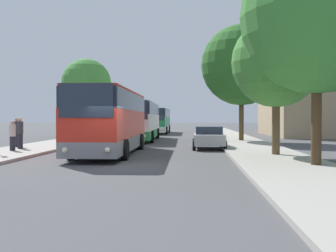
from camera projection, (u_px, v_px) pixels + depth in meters
name	position (u px, v px, depth m)	size (l,w,h in m)	color
ground_plane	(119.00, 165.00, 16.90)	(300.00, 300.00, 0.00)	#4C4C4F
sidewalk_right	(284.00, 164.00, 16.43)	(4.00, 120.00, 0.15)	#A39E93
bus_front	(111.00, 121.00, 21.84)	(3.02, 10.89, 3.50)	gray
bus_middle	(141.00, 120.00, 35.36)	(2.97, 12.11, 3.38)	#238942
bus_rear	(158.00, 120.00, 51.72)	(2.99, 11.80, 3.21)	silver
parked_car_right_near	(209.00, 137.00, 25.51)	(2.11, 4.12, 1.46)	#B7B7BC
pedestrian_waiting_near	(20.00, 133.00, 23.79)	(0.36, 0.36, 1.89)	#23232D
pedestrian_waiting_far	(17.00, 132.00, 25.18)	(0.36, 0.36, 1.89)	#23232D
pedestrian_walking_back	(12.00, 136.00, 22.34)	(0.36, 0.36, 1.71)	#23232D
tree_left_near	(88.00, 94.00, 41.71)	(5.16, 5.16, 7.05)	#513D23
tree_left_far	(86.00, 84.00, 37.58)	(4.72, 4.72, 7.55)	#513D23
tree_right_near	(317.00, 17.00, 15.51)	(6.07, 6.07, 8.89)	#47331E
tree_right_mid	(242.00, 65.00, 32.75)	(6.73, 6.73, 9.66)	#513D23
tree_right_far	(276.00, 63.00, 20.04)	(4.57, 4.57, 6.98)	brown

